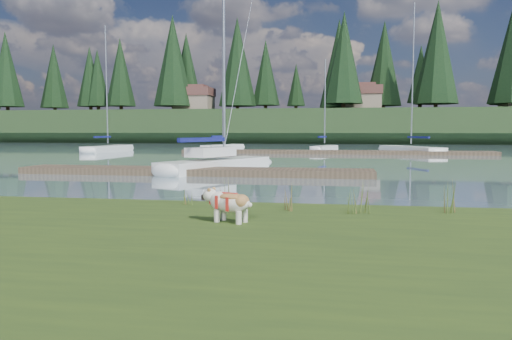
# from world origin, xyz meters

# --- Properties ---
(ground) EXTENTS (200.00, 200.00, 0.00)m
(ground) POSITION_xyz_m (0.00, 30.00, 0.00)
(ground) COLOR #7B97A6
(ground) RESTS_ON ground
(bank) EXTENTS (60.00, 9.00, 0.35)m
(bank) POSITION_xyz_m (0.00, -6.00, 0.17)
(bank) COLOR #324818
(bank) RESTS_ON ground
(ridge) EXTENTS (200.00, 20.00, 5.00)m
(ridge) POSITION_xyz_m (0.00, 73.00, 2.50)
(ridge) COLOR #1D3117
(ridge) RESTS_ON ground
(bulldog) EXTENTS (1.00, 0.59, 0.59)m
(bulldog) POSITION_xyz_m (0.56, -3.99, 0.72)
(bulldog) COLOR silver
(bulldog) RESTS_ON bank
(sailboat_main) EXTENTS (4.79, 8.07, 11.77)m
(sailboat_main) POSITION_xyz_m (-3.23, 11.72, 0.42)
(sailboat_main) COLOR white
(sailboat_main) RESTS_ON ground
(dock_near) EXTENTS (16.00, 2.00, 0.30)m
(dock_near) POSITION_xyz_m (-4.00, 9.00, 0.15)
(dock_near) COLOR #4C3D2C
(dock_near) RESTS_ON ground
(dock_far) EXTENTS (26.00, 2.20, 0.30)m
(dock_far) POSITION_xyz_m (2.00, 30.00, 0.15)
(dock_far) COLOR #4C3D2C
(dock_far) RESTS_ON ground
(sailboat_bg_0) EXTENTS (1.93, 8.11, 11.66)m
(sailboat_bg_0) POSITION_xyz_m (-18.74, 31.62, 0.32)
(sailboat_bg_0) COLOR white
(sailboat_bg_0) RESTS_ON ground
(sailboat_bg_1) EXTENTS (3.48, 6.87, 10.29)m
(sailboat_bg_1) POSITION_xyz_m (-8.78, 36.51, 0.33)
(sailboat_bg_1) COLOR white
(sailboat_bg_1) RESTS_ON ground
(sailboat_bg_2) EXTENTS (2.68, 5.65, 8.66)m
(sailboat_bg_2) POSITION_xyz_m (1.27, 34.81, 0.34)
(sailboat_bg_2) COLOR white
(sailboat_bg_2) RESTS_ON ground
(sailboat_bg_3) EXTENTS (5.39, 9.00, 13.21)m
(sailboat_bg_3) POSITION_xyz_m (8.45, 34.08, 0.32)
(sailboat_bg_3) COLOR white
(sailboat_bg_3) RESTS_ON ground
(weed_0) EXTENTS (0.17, 0.14, 0.66)m
(weed_0) POSITION_xyz_m (0.13, -2.54, 0.63)
(weed_0) COLOR #475B23
(weed_0) RESTS_ON bank
(weed_1) EXTENTS (0.17, 0.14, 0.58)m
(weed_1) POSITION_xyz_m (1.48, -2.59, 0.59)
(weed_1) COLOR #475B23
(weed_1) RESTS_ON bank
(weed_2) EXTENTS (0.17, 0.14, 0.72)m
(weed_2) POSITION_xyz_m (3.00, -2.65, 0.65)
(weed_2) COLOR #475B23
(weed_2) RESTS_ON bank
(weed_3) EXTENTS (0.17, 0.14, 0.45)m
(weed_3) POSITION_xyz_m (-0.78, -2.12, 0.54)
(weed_3) COLOR #475B23
(weed_3) RESTS_ON bank
(weed_4) EXTENTS (0.17, 0.14, 0.51)m
(weed_4) POSITION_xyz_m (2.73, -2.73, 0.56)
(weed_4) COLOR #475B23
(weed_4) RESTS_ON bank
(weed_5) EXTENTS (0.17, 0.14, 0.69)m
(weed_5) POSITION_xyz_m (4.63, -2.30, 0.64)
(weed_5) COLOR #475B23
(weed_5) RESTS_ON bank
(mud_lip) EXTENTS (60.00, 0.50, 0.14)m
(mud_lip) POSITION_xyz_m (0.00, -1.60, 0.07)
(mud_lip) COLOR #33281C
(mud_lip) RESTS_ON ground
(conifer_0) EXTENTS (5.72, 5.72, 14.15)m
(conifer_0) POSITION_xyz_m (-55.00, 67.00, 12.64)
(conifer_0) COLOR #382619
(conifer_0) RESTS_ON ridge
(conifer_1) EXTENTS (4.40, 4.40, 11.30)m
(conifer_1) POSITION_xyz_m (-40.00, 71.00, 11.28)
(conifer_1) COLOR #382619
(conifer_1) RESTS_ON ridge
(conifer_2) EXTENTS (6.60, 6.60, 16.05)m
(conifer_2) POSITION_xyz_m (-25.00, 68.00, 13.54)
(conifer_2) COLOR #382619
(conifer_2) RESTS_ON ridge
(conifer_3) EXTENTS (4.84, 4.84, 12.25)m
(conifer_3) POSITION_xyz_m (-10.00, 72.00, 11.74)
(conifer_3) COLOR #382619
(conifer_3) RESTS_ON ridge
(conifer_4) EXTENTS (6.16, 6.16, 15.10)m
(conifer_4) POSITION_xyz_m (3.00, 66.00, 13.09)
(conifer_4) COLOR #382619
(conifer_4) RESTS_ON ridge
(conifer_5) EXTENTS (3.96, 3.96, 10.35)m
(conifer_5) POSITION_xyz_m (15.00, 70.00, 10.83)
(conifer_5) COLOR #382619
(conifer_5) RESTS_ON ridge
(house_0) EXTENTS (6.30, 5.30, 4.65)m
(house_0) POSITION_xyz_m (-22.00, 70.00, 7.31)
(house_0) COLOR gray
(house_0) RESTS_ON ridge
(house_1) EXTENTS (6.30, 5.30, 4.65)m
(house_1) POSITION_xyz_m (6.00, 71.00, 7.31)
(house_1) COLOR gray
(house_1) RESTS_ON ridge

